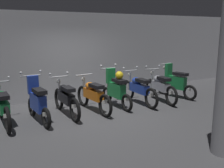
{
  "coord_description": "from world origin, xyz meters",
  "views": [
    {
      "loc": [
        -3.3,
        -6.47,
        2.36
      ],
      "look_at": [
        0.64,
        0.23,
        0.75
      ],
      "focal_mm": 42.16,
      "sensor_mm": 36.0,
      "label": 1
    }
  ],
  "objects_px": {
    "motorbike_slot_4": "(93,95)",
    "motorbike_slot_5": "(116,89)",
    "motorbike_slot_2": "(38,102)",
    "motorbike_slot_3": "(66,98)",
    "motorbike_slot_1": "(3,106)",
    "motorbike_slot_6": "(139,89)",
    "motorbike_slot_8": "(175,83)",
    "motorbike_slot_7": "(160,87)"
  },
  "relations": [
    {
      "from": "motorbike_slot_1",
      "to": "motorbike_slot_7",
      "type": "height_order",
      "value": "same"
    },
    {
      "from": "motorbike_slot_6",
      "to": "motorbike_slot_7",
      "type": "height_order",
      "value": "same"
    },
    {
      "from": "motorbike_slot_7",
      "to": "motorbike_slot_4",
      "type": "bearing_deg",
      "value": 177.32
    },
    {
      "from": "motorbike_slot_2",
      "to": "motorbike_slot_6",
      "type": "xyz_separation_m",
      "value": [
        3.27,
        0.05,
        -0.04
      ]
    },
    {
      "from": "motorbike_slot_3",
      "to": "motorbike_slot_5",
      "type": "relative_size",
      "value": 1.16
    },
    {
      "from": "motorbike_slot_4",
      "to": "motorbike_slot_8",
      "type": "relative_size",
      "value": 1.17
    },
    {
      "from": "motorbike_slot_8",
      "to": "motorbike_slot_7",
      "type": "bearing_deg",
      "value": -170.68
    },
    {
      "from": "motorbike_slot_3",
      "to": "motorbike_slot_7",
      "type": "height_order",
      "value": "same"
    },
    {
      "from": "motorbike_slot_1",
      "to": "motorbike_slot_8",
      "type": "height_order",
      "value": "motorbike_slot_8"
    },
    {
      "from": "motorbike_slot_1",
      "to": "motorbike_slot_5",
      "type": "distance_m",
      "value": 3.27
    },
    {
      "from": "motorbike_slot_1",
      "to": "motorbike_slot_2",
      "type": "bearing_deg",
      "value": -13.91
    },
    {
      "from": "motorbike_slot_5",
      "to": "motorbike_slot_7",
      "type": "xyz_separation_m",
      "value": [
        1.64,
        -0.16,
        -0.08
      ]
    },
    {
      "from": "motorbike_slot_1",
      "to": "motorbike_slot_2",
      "type": "xyz_separation_m",
      "value": [
        0.81,
        -0.2,
        0.04
      ]
    },
    {
      "from": "motorbike_slot_2",
      "to": "motorbike_slot_6",
      "type": "height_order",
      "value": "motorbike_slot_2"
    },
    {
      "from": "motorbike_slot_4",
      "to": "motorbike_slot_5",
      "type": "distance_m",
      "value": 0.82
    },
    {
      "from": "motorbike_slot_3",
      "to": "motorbike_slot_4",
      "type": "bearing_deg",
      "value": -3.85
    },
    {
      "from": "motorbike_slot_5",
      "to": "motorbike_slot_8",
      "type": "bearing_deg",
      "value": -0.57
    },
    {
      "from": "motorbike_slot_5",
      "to": "motorbike_slot_7",
      "type": "distance_m",
      "value": 1.65
    },
    {
      "from": "motorbike_slot_4",
      "to": "motorbike_slot_7",
      "type": "bearing_deg",
      "value": -2.68
    },
    {
      "from": "motorbike_slot_3",
      "to": "motorbike_slot_8",
      "type": "distance_m",
      "value": 4.08
    },
    {
      "from": "motorbike_slot_2",
      "to": "motorbike_slot_7",
      "type": "distance_m",
      "value": 4.09
    },
    {
      "from": "motorbike_slot_2",
      "to": "motorbike_slot_7",
      "type": "relative_size",
      "value": 0.87
    },
    {
      "from": "motorbike_slot_4",
      "to": "motorbike_slot_6",
      "type": "bearing_deg",
      "value": -1.12
    },
    {
      "from": "motorbike_slot_6",
      "to": "motorbike_slot_2",
      "type": "bearing_deg",
      "value": -179.15
    },
    {
      "from": "motorbike_slot_8",
      "to": "motorbike_slot_3",
      "type": "bearing_deg",
      "value": 179.47
    },
    {
      "from": "motorbike_slot_3",
      "to": "motorbike_slot_7",
      "type": "distance_m",
      "value": 3.27
    },
    {
      "from": "motorbike_slot_1",
      "to": "motorbike_slot_5",
      "type": "bearing_deg",
      "value": -1.39
    },
    {
      "from": "motorbike_slot_1",
      "to": "motorbike_slot_5",
      "type": "height_order",
      "value": "motorbike_slot_5"
    },
    {
      "from": "motorbike_slot_2",
      "to": "motorbike_slot_3",
      "type": "bearing_deg",
      "value": 9.4
    },
    {
      "from": "motorbike_slot_5",
      "to": "motorbike_slot_7",
      "type": "height_order",
      "value": "motorbike_slot_5"
    },
    {
      "from": "motorbike_slot_8",
      "to": "motorbike_slot_2",
      "type": "bearing_deg",
      "value": -178.85
    },
    {
      "from": "motorbike_slot_3",
      "to": "motorbike_slot_8",
      "type": "height_order",
      "value": "motorbike_slot_8"
    },
    {
      "from": "motorbike_slot_2",
      "to": "motorbike_slot_4",
      "type": "bearing_deg",
      "value": 2.83
    },
    {
      "from": "motorbike_slot_1",
      "to": "motorbike_slot_3",
      "type": "height_order",
      "value": "same"
    },
    {
      "from": "motorbike_slot_1",
      "to": "motorbike_slot_7",
      "type": "distance_m",
      "value": 4.91
    },
    {
      "from": "motorbike_slot_3",
      "to": "motorbike_slot_4",
      "type": "distance_m",
      "value": 0.82
    },
    {
      "from": "motorbike_slot_3",
      "to": "motorbike_slot_5",
      "type": "distance_m",
      "value": 1.63
    },
    {
      "from": "motorbike_slot_6",
      "to": "motorbike_slot_7",
      "type": "relative_size",
      "value": 1.01
    },
    {
      "from": "motorbike_slot_1",
      "to": "motorbike_slot_6",
      "type": "xyz_separation_m",
      "value": [
        4.08,
        -0.15,
        0.0
      ]
    },
    {
      "from": "motorbike_slot_4",
      "to": "motorbike_slot_7",
      "type": "distance_m",
      "value": 2.46
    },
    {
      "from": "motorbike_slot_3",
      "to": "motorbike_slot_5",
      "type": "xyz_separation_m",
      "value": [
        1.63,
        -0.01,
        0.08
      ]
    },
    {
      "from": "motorbike_slot_3",
      "to": "motorbike_slot_1",
      "type": "bearing_deg",
      "value": 177.68
    }
  ]
}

